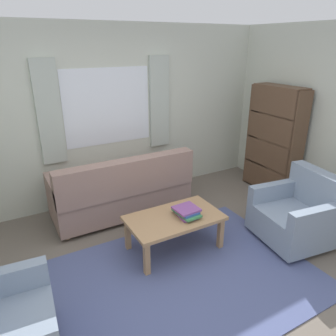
% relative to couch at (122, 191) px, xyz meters
% --- Properties ---
extents(ground_plane, '(6.24, 6.24, 0.00)m').
position_rel_couch_xyz_m(ground_plane, '(0.09, -1.58, -0.37)').
color(ground_plane, '#6B6056').
extents(wall_back, '(5.32, 0.12, 2.60)m').
position_rel_couch_xyz_m(wall_back, '(0.09, 0.68, 0.93)').
color(wall_back, beige).
rests_on(wall_back, ground_plane).
extents(window_with_curtains, '(1.98, 0.07, 1.40)m').
position_rel_couch_xyz_m(window_with_curtains, '(0.09, 0.60, 1.08)').
color(window_with_curtains, white).
extents(area_rug, '(2.67, 2.02, 0.01)m').
position_rel_couch_xyz_m(area_rug, '(0.09, -1.58, -0.36)').
color(area_rug, '#4C5684').
rests_on(area_rug, ground_plane).
extents(couch, '(1.90, 0.82, 0.92)m').
position_rel_couch_xyz_m(couch, '(0.00, 0.00, 0.00)').
color(couch, gray).
rests_on(couch, ground_plane).
extents(armchair_right, '(0.93, 0.94, 0.88)m').
position_rel_couch_xyz_m(armchair_right, '(1.66, -1.64, -0.01)').
color(armchair_right, gray).
rests_on(armchair_right, ground_plane).
extents(coffee_table, '(1.10, 0.64, 0.44)m').
position_rel_couch_xyz_m(coffee_table, '(0.23, -1.06, 0.01)').
color(coffee_table, '#A87F56').
rests_on(coffee_table, ground_plane).
extents(book_stack_on_table, '(0.28, 0.35, 0.10)m').
position_rel_couch_xyz_m(book_stack_on_table, '(0.36, -1.12, 0.12)').
color(book_stack_on_table, '#7F478C').
rests_on(book_stack_on_table, coffee_table).
extents(bookshelf, '(0.30, 0.94, 1.72)m').
position_rel_couch_xyz_m(bookshelf, '(2.43, -0.45, 0.51)').
color(bookshelf, brown).
rests_on(bookshelf, ground_plane).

